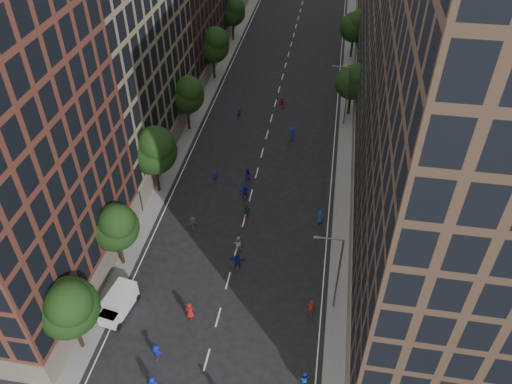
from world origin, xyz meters
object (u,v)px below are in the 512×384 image
streetlamp_far (346,93)px  skater_2 (304,379)px  cargo_van (119,303)px  streetlamp_near (336,270)px

streetlamp_far → skater_2: streetlamp_far is taller
cargo_van → skater_2: cargo_van is taller
cargo_van → skater_2: (17.78, -4.60, -0.37)m
streetlamp_near → cargo_van: size_ratio=1.97×
streetlamp_far → streetlamp_near: bearing=-90.0°
streetlamp_far → cargo_van: streetlamp_far is taller
streetlamp_near → cargo_van: bearing=-169.0°
skater_2 → cargo_van: bearing=-16.4°
streetlamp_far → cargo_van: (-19.65, -36.80, -3.95)m
cargo_van → skater_2: bearing=-5.0°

